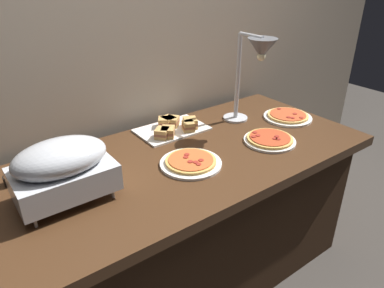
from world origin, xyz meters
The scene contains 10 objects.
ground_plane centered at (0.00, 0.00, 0.00)m, with size 8.00×8.00×0.00m, color #38332D.
back_wall centered at (0.00, 0.50, 1.20)m, with size 4.40×0.04×2.40m, color tan.
buffet_table centered at (0.00, 0.00, 0.39)m, with size 1.90×0.84×0.76m.
chafing_dish centered at (-0.54, -0.01, 0.90)m, with size 0.36×0.24×0.25m.
heat_lamp centered at (0.52, 0.06, 1.14)m, with size 0.15×0.30×0.49m.
pizza_plate_front centered at (0.00, -0.08, 0.77)m, with size 0.28×0.28×0.03m.
pizza_plate_center centered at (0.77, 0.01, 0.77)m, with size 0.28×0.28×0.03m.
pizza_plate_raised_stand centered at (0.46, -0.14, 0.77)m, with size 0.26×0.26×0.03m.
sandwich_platter centered at (0.14, 0.26, 0.78)m, with size 0.37×0.24×0.06m.
sauce_cup_near centered at (-0.69, 0.23, 0.78)m, with size 0.06×0.06×0.04m.
Camera 1 is at (-0.83, -1.21, 1.58)m, focal length 33.49 mm.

